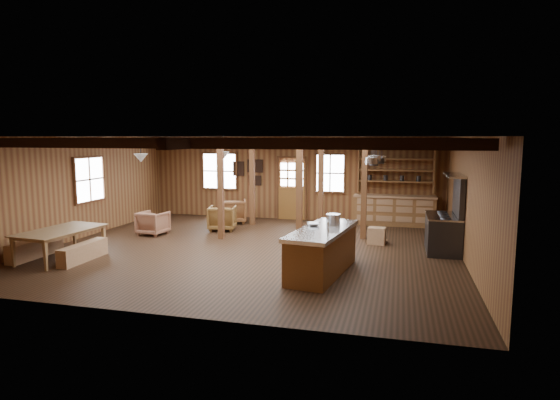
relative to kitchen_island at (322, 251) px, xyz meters
name	(u,v)px	position (x,y,z in m)	size (l,w,h in m)	color
room	(251,194)	(-2.05, 1.62, 0.92)	(10.04, 9.04, 2.84)	black
ceiling_joists	(253,141)	(-2.05, 1.80, 2.20)	(9.80, 8.82, 0.18)	black
timber_posts	(291,186)	(-1.53, 3.70, 0.92)	(3.95, 2.35, 2.80)	#4A3015
back_door	(292,194)	(-2.05, 6.07, 0.40)	(1.02, 0.08, 2.15)	brown
window_back_left	(220,171)	(-4.65, 6.08, 1.12)	(1.32, 0.06, 1.32)	white
window_back_right	(330,173)	(-0.75, 6.08, 1.12)	(1.02, 0.06, 1.32)	white
window_left	(89,179)	(-7.01, 2.12, 1.12)	(0.14, 1.24, 1.32)	white
notice_boards	(250,171)	(-3.54, 6.08, 1.16)	(1.08, 0.03, 0.90)	beige
back_counter	(394,207)	(1.35, 5.83, 0.12)	(2.55, 0.60, 2.45)	brown
pendant_lamps	(185,157)	(-4.30, 2.62, 1.77)	(1.86, 2.36, 0.66)	#2F2F31
pot_rack	(376,159)	(0.93, 1.89, 1.81)	(0.37, 3.00, 0.43)	#2F2F31
kitchen_island	(322,251)	(0.00, 0.00, 0.00)	(1.24, 2.60, 1.20)	brown
step_stool	(377,236)	(0.95, 3.00, -0.26)	(0.50, 0.35, 0.44)	olive
commercial_range	(445,227)	(2.60, 2.56, 0.14)	(0.80, 1.54, 1.91)	#2F2F31
dining_table	(63,245)	(-5.95, -0.37, -0.13)	(1.97, 1.10, 0.69)	olive
bench_wall	(36,248)	(-6.70, -0.37, -0.26)	(0.29, 1.55, 0.43)	olive
bench_aisle	(83,252)	(-5.41, -0.37, -0.28)	(0.27, 1.45, 0.40)	olive
armchair_a	(233,211)	(-3.75, 4.96, -0.09)	(0.82, 0.85, 0.77)	brown
armchair_b	(222,218)	(-3.65, 3.72, -0.11)	(0.78, 0.81, 0.73)	brown
armchair_c	(153,223)	(-5.34, 2.62, -0.14)	(0.72, 0.74, 0.68)	#8D5940
counter_pot	(333,218)	(0.11, 0.74, 0.56)	(0.31, 0.31, 0.19)	silver
bowl	(313,224)	(-0.23, 0.24, 0.50)	(0.28, 0.28, 0.07)	silver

